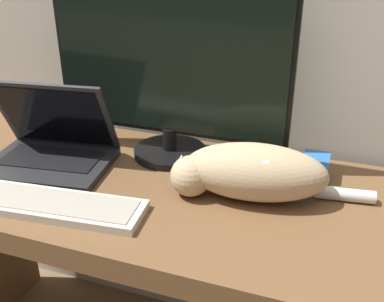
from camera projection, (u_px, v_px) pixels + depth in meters
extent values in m
cube|color=brown|center=(139.00, 191.00, 1.19)|extent=(1.40, 0.60, 0.06)
cylinder|color=black|center=(170.00, 152.00, 1.32)|extent=(0.21, 0.21, 0.02)
cylinder|color=black|center=(170.00, 139.00, 1.30)|extent=(0.04, 0.04, 0.06)
cube|color=black|center=(169.00, 55.00, 1.20)|extent=(0.68, 0.02, 0.45)
cube|color=black|center=(167.00, 56.00, 1.19)|extent=(0.65, 0.01, 0.42)
cube|color=#232326|center=(49.00, 164.00, 1.25)|extent=(0.36, 0.28, 0.02)
cube|color=black|center=(51.00, 158.00, 1.26)|extent=(0.29, 0.17, 0.00)
cube|color=#232326|center=(55.00, 116.00, 1.26)|extent=(0.34, 0.16, 0.22)
cube|color=black|center=(54.00, 117.00, 1.25)|extent=(0.31, 0.13, 0.19)
cube|color=beige|center=(54.00, 205.00, 1.06)|extent=(0.45, 0.17, 0.02)
cube|color=#ABA393|center=(53.00, 201.00, 1.05)|extent=(0.41, 0.14, 0.00)
ellipsoid|color=#D1B284|center=(255.00, 172.00, 1.08)|extent=(0.37, 0.20, 0.14)
ellipsoid|color=white|center=(263.00, 158.00, 1.06)|extent=(0.17, 0.14, 0.06)
sphere|color=#D1B284|center=(191.00, 176.00, 1.10)|extent=(0.10, 0.10, 0.10)
cone|color=white|center=(181.00, 160.00, 1.09)|extent=(0.03, 0.03, 0.03)
cone|color=white|center=(200.00, 162.00, 1.08)|extent=(0.03, 0.03, 0.03)
cylinder|color=white|center=(345.00, 195.00, 1.09)|extent=(0.14, 0.05, 0.03)
cube|color=#2D6BB7|center=(316.00, 167.00, 1.18)|extent=(0.07, 0.07, 0.07)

